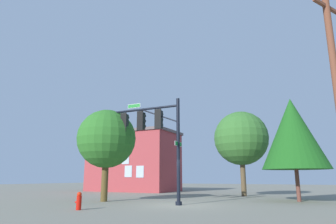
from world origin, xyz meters
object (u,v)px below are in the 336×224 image
brick_building (134,161)px  signal_pole_assembly (144,127)px  tree_near (241,138)px  tree_far (107,139)px  tree_mid (293,133)px  fire_hydrant (79,201)px

brick_building → signal_pole_assembly: bearing=124.9°
tree_near → tree_far: 11.97m
tree_far → signal_pole_assembly: bearing=175.9°
tree_mid → tree_far: (11.27, 5.51, -0.38)m
fire_hydrant → tree_near: (-4.67, -14.41, 4.43)m
tree_near → fire_hydrant: bearing=72.0°
tree_far → fire_hydrant: bearing=115.2°
brick_building → tree_mid: bearing=155.8°
brick_building → tree_far: bearing=115.9°
signal_pole_assembly → fire_hydrant: signal_pole_assembly is taller
tree_far → brick_building: size_ratio=0.60×
tree_mid → tree_far: size_ratio=1.13×
tree_mid → tree_near: bearing=-44.0°
fire_hydrant → tree_far: bearing=-64.8°
tree_mid → signal_pole_assembly: bearing=34.8°
signal_pole_assembly → brick_building: size_ratio=0.61×
tree_near → brick_building: tree_near is taller
fire_hydrant → tree_near: bearing=-108.0°
fire_hydrant → brick_building: 20.35m
fire_hydrant → tree_far: 6.27m
signal_pole_assembly → brick_building: 16.79m
tree_near → tree_far: tree_near is taller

